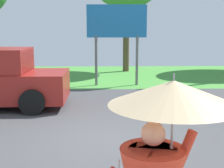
% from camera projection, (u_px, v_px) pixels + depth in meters
% --- Properties ---
extents(ground_plane, '(40.00, 22.00, 0.20)m').
position_uv_depth(ground_plane, '(104.00, 109.00, 10.29)').
color(ground_plane, '#424244').
extents(roadside_billboard, '(2.60, 0.12, 3.50)m').
position_uv_depth(roadside_billboard, '(117.00, 27.00, 13.85)').
color(roadside_billboard, slate).
rests_on(roadside_billboard, ground_plane).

